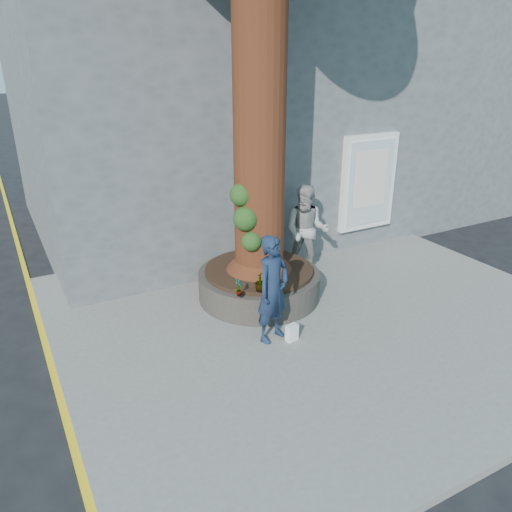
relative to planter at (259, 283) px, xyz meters
name	(u,v)px	position (x,y,z in m)	size (l,w,h in m)	color
ground	(276,367)	(-0.80, -2.00, -0.41)	(120.00, 120.00, 0.00)	black
pavement	(319,313)	(0.70, -1.00, -0.35)	(9.00, 8.00, 0.12)	slate
yellow_line	(58,390)	(-3.85, -1.00, -0.41)	(0.10, 30.00, 0.01)	yellow
stone_shop	(222,105)	(1.70, 5.20, 2.75)	(10.30, 8.30, 6.30)	#54585A
neighbour_shop	(435,98)	(9.70, 5.20, 2.59)	(6.00, 8.00, 6.00)	#54585A
planter	(259,283)	(0.00, 0.00, 0.00)	(2.30, 2.30, 0.60)	black
man	(273,289)	(-0.52, -1.41, 0.60)	(0.65, 0.43, 1.79)	#16233C
woman	(306,231)	(1.41, 0.52, 0.66)	(0.93, 0.72, 1.90)	#A5A39E
shopping_bag	(292,333)	(-0.28, -1.62, -0.15)	(0.20, 0.12, 0.28)	white
plant_a	(239,287)	(-0.85, -0.85, 0.47)	(0.17, 0.11, 0.32)	gray
plant_b	(273,247)	(0.54, 0.41, 0.49)	(0.20, 0.19, 0.36)	gray
plant_c	(261,281)	(-0.44, -0.85, 0.49)	(0.20, 0.20, 0.37)	gray
plant_d	(275,238)	(0.85, 0.85, 0.48)	(0.31, 0.27, 0.34)	gray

